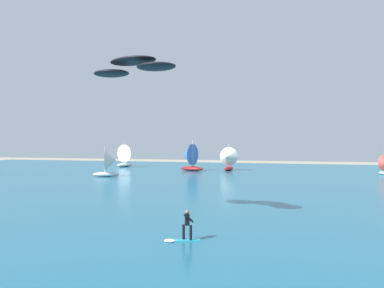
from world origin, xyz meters
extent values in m
cube|color=#236B89|center=(0.00, 49.92, 0.05)|extent=(160.00, 90.00, 0.10)
cube|color=#26B2CC|center=(0.45, 15.17, 0.12)|extent=(1.46, 0.98, 0.05)
cylinder|color=black|center=(0.24, 15.20, 0.55)|extent=(0.14, 0.14, 0.80)
cylinder|color=black|center=(0.66, 15.13, 0.55)|extent=(0.14, 0.14, 0.80)
cube|color=black|center=(0.45, 15.17, 1.25)|extent=(0.35, 0.42, 0.60)
sphere|color=#9E7051|center=(0.45, 15.17, 1.66)|extent=(0.22, 0.22, 0.22)
cylinder|color=black|center=(0.43, 15.40, 1.30)|extent=(0.49, 0.29, 0.39)
cylinder|color=black|center=(0.61, 15.00, 1.30)|extent=(0.49, 0.29, 0.39)
ellipsoid|color=white|center=(-0.41, 14.77, 0.14)|extent=(0.84, 0.89, 0.08)
ellipsoid|color=black|center=(-4.71, 19.35, 10.96)|extent=(4.32, 3.43, 0.44)
ellipsoid|color=black|center=(-6.71, 20.10, 10.33)|extent=(3.38, 3.08, 0.44)
ellipsoid|color=black|center=(-2.71, 18.61, 10.33)|extent=(3.38, 3.08, 0.44)
ellipsoid|color=maroon|center=(-7.56, 67.48, 0.49)|extent=(1.73, 4.23, 0.78)
cylinder|color=silver|center=(-7.55, 67.67, 2.95)|extent=(0.13, 0.13, 4.14)
cone|color=silver|center=(-7.62, 66.77, 2.74)|extent=(3.60, 2.07, 3.48)
ellipsoid|color=white|center=(-31.08, 72.04, 0.53)|extent=(2.68, 4.79, 0.85)
cylinder|color=silver|center=(-31.14, 71.84, 3.22)|extent=(0.14, 0.14, 4.54)
cone|color=white|center=(-30.88, 72.80, 2.99)|extent=(4.20, 2.90, 3.81)
ellipsoid|color=silver|center=(-23.16, 49.35, 0.47)|extent=(4.16, 3.01, 0.74)
cylinder|color=silver|center=(-23.33, 49.26, 2.83)|extent=(0.12, 0.12, 3.97)
cone|color=silver|center=(-22.55, 49.66, 2.63)|extent=(3.05, 3.76, 3.34)
ellipsoid|color=maroon|center=(-13.87, 64.53, 0.54)|extent=(4.99, 2.84, 0.89)
cylinder|color=silver|center=(-13.65, 64.47, 3.35)|extent=(0.15, 0.15, 4.73)
cone|color=#3F72CC|center=(-14.65, 64.75, 3.11)|extent=(3.06, 4.38, 3.97)
camera|label=1|loc=(6.77, -5.35, 5.46)|focal=37.10mm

